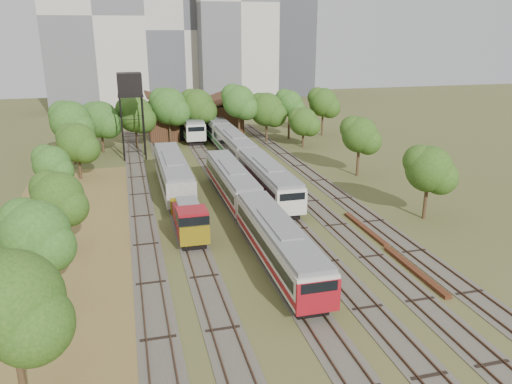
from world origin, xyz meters
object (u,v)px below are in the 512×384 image
object	(u,v)px
railcar_red_set	(251,208)
shunter_locomotive	(190,222)
railcar_green_set	(234,146)
water_tower	(130,87)

from	to	relation	value
railcar_red_set	shunter_locomotive	xyz separation A→B (m)	(-6.00, -1.28, -0.32)
railcar_green_set	water_tower	bearing A→B (deg)	160.10
railcar_red_set	railcar_green_set	size ratio (longest dim) A/B	0.66
railcar_red_set	water_tower	world-z (taller)	water_tower
railcar_green_set	shunter_locomotive	xyz separation A→B (m)	(-10.00, -27.05, -0.40)
railcar_green_set	shunter_locomotive	distance (m)	28.84
railcar_green_set	water_tower	xyz separation A→B (m)	(-13.90, 5.03, 8.33)
shunter_locomotive	water_tower	size ratio (longest dim) A/B	0.66
railcar_red_set	railcar_green_set	xyz separation A→B (m)	(4.00, 25.76, 0.08)
railcar_green_set	water_tower	distance (m)	16.97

